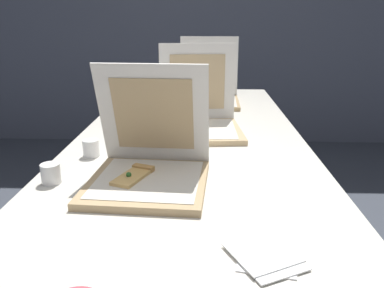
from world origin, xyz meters
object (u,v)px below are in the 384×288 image
at_px(pizza_box_middle, 199,119).
at_px(cup_white_far, 149,115).
at_px(table, 188,154).
at_px(pizza_box_front, 149,167).
at_px(pizza_box_back, 208,93).
at_px(napkin_pile, 266,257).
at_px(cup_white_near_left, 51,174).
at_px(cup_white_near_center, 91,148).
at_px(cup_white_mid, 132,128).

height_order(pizza_box_middle, cup_white_far, pizza_box_middle).
relative_size(table, cup_white_far, 38.93).
bearing_deg(pizza_box_front, pizza_box_back, 84.34).
xyz_separation_m(pizza_box_front, napkin_pile, (0.30, -0.37, -0.05)).
bearing_deg(cup_white_near_left, pizza_box_middle, 52.15).
bearing_deg(pizza_box_middle, cup_white_near_center, -144.74).
distance_m(table, cup_white_near_center, 0.38).
xyz_separation_m(cup_white_near_left, napkin_pile, (0.59, -0.36, -0.03)).
xyz_separation_m(pizza_box_front, pizza_box_middle, (0.14, 0.55, 0.00)).
relative_size(cup_white_mid, cup_white_far, 1.00).
distance_m(cup_white_near_left, cup_white_far, 0.75).
bearing_deg(pizza_box_middle, table, -108.12).
relative_size(pizza_box_front, cup_white_mid, 6.01).
xyz_separation_m(cup_white_near_center, cup_white_far, (0.14, 0.49, 0.00)).
distance_m(pizza_box_back, cup_white_near_left, 1.25).
bearing_deg(cup_white_near_left, cup_white_near_center, 76.92).
bearing_deg(cup_white_mid, pizza_box_front, -74.07).
bearing_deg(table, cup_white_near_center, -156.37).
bearing_deg(cup_white_near_center, cup_white_mid, 69.39).
xyz_separation_m(cup_white_mid, cup_white_near_left, (-0.15, -0.50, 0.00)).
xyz_separation_m(pizza_box_back, cup_white_near_center, (-0.43, -0.91, -0.02)).
xyz_separation_m(table, cup_white_mid, (-0.24, 0.11, 0.07)).
bearing_deg(cup_white_near_left, cup_white_far, 74.97).
relative_size(table, pizza_box_front, 6.48).
distance_m(pizza_box_front, cup_white_near_left, 0.30).
bearing_deg(pizza_box_front, cup_white_near_center, 140.54).
distance_m(table, pizza_box_front, 0.40).
distance_m(pizza_box_middle, napkin_pile, 0.94).
bearing_deg(cup_white_mid, cup_white_near_center, -110.61).
bearing_deg(cup_white_near_left, cup_white_mid, 72.86).
relative_size(pizza_box_middle, cup_white_far, 6.16).
distance_m(pizza_box_front, napkin_pile, 0.48).
distance_m(pizza_box_front, cup_white_far, 0.72).
bearing_deg(cup_white_far, pizza_box_back, 55.91).
xyz_separation_m(table, napkin_pile, (0.19, -0.75, 0.05)).
height_order(cup_white_mid, cup_white_near_center, same).
distance_m(pizza_box_middle, cup_white_near_center, 0.51).
bearing_deg(napkin_pile, pizza_box_back, 94.17).
bearing_deg(table, cup_white_near_left, -135.87).
distance_m(pizza_box_front, cup_white_mid, 0.51).
bearing_deg(pizza_box_back, cup_white_near_left, -111.71).
bearing_deg(table, pizza_box_front, -105.49).
xyz_separation_m(cup_white_mid, cup_white_near_center, (-0.10, -0.26, 0.00)).
relative_size(cup_white_near_center, cup_white_near_left, 1.00).
xyz_separation_m(pizza_box_front, cup_white_near_center, (-0.24, 0.22, -0.02)).
height_order(cup_white_near_left, cup_white_far, same).
bearing_deg(pizza_box_front, cup_white_mid, 109.62).
relative_size(table, cup_white_near_left, 38.93).
xyz_separation_m(table, cup_white_near_center, (-0.34, -0.15, 0.07)).
height_order(cup_white_near_center, napkin_pile, cup_white_near_center).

